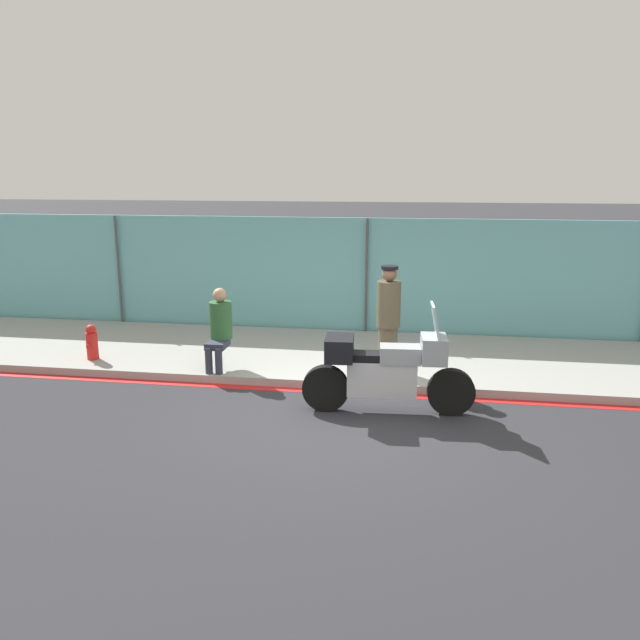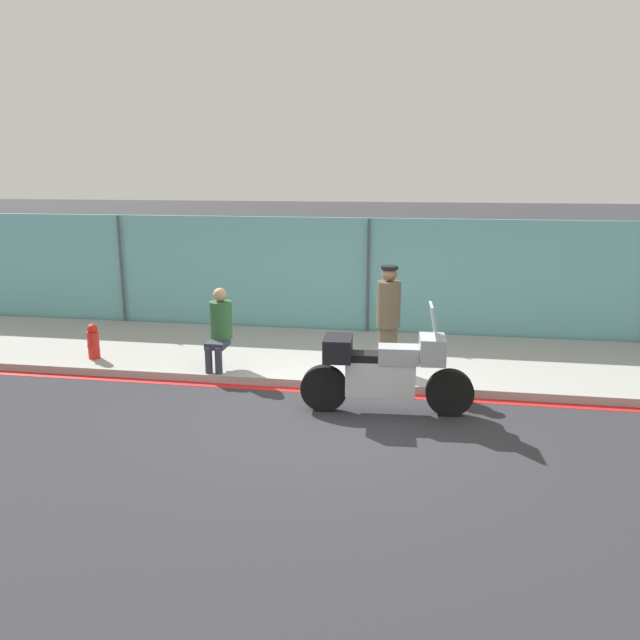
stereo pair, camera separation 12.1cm
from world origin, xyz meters
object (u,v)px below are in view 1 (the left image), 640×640
motorcycle (386,369)px  fire_hydrant (92,342)px  person_seated_on_curb (220,324)px  officer_standing (388,318)px

motorcycle → fire_hydrant: motorcycle is taller
motorcycle → fire_hydrant: size_ratio=3.92×
motorcycle → person_seated_on_curb: bearing=151.9°
person_seated_on_curb → fire_hydrant: size_ratio=2.16×
motorcycle → fire_hydrant: bearing=161.4°
fire_hydrant → motorcycle: bearing=-14.7°
fire_hydrant → officer_standing: bearing=1.7°
motorcycle → officer_standing: size_ratio=1.39×
person_seated_on_curb → fire_hydrant: 2.22m
motorcycle → person_seated_on_curb: (-2.62, 1.18, 0.21)m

